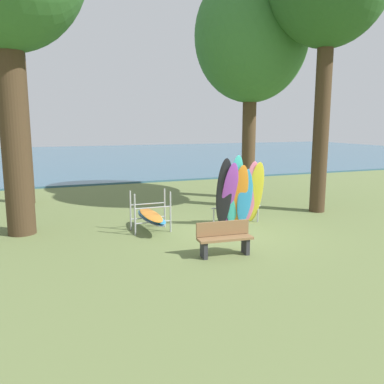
{
  "coord_description": "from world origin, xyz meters",
  "views": [
    {
      "loc": [
        -5.46,
        -10.64,
        3.3
      ],
      "look_at": [
        -0.93,
        1.18,
        1.1
      ],
      "focal_mm": 37.35,
      "sensor_mm": 36.0,
      "label": 1
    }
  ],
  "objects_px": {
    "tree_mid_behind": "(16,9)",
    "leaning_board_pile": "(240,194)",
    "tree_far_left_back": "(251,37)",
    "park_bench": "(224,238)",
    "board_storage_rack": "(151,216)"
  },
  "relations": [
    {
      "from": "park_bench",
      "to": "tree_mid_behind",
      "type": "bearing_deg",
      "value": 117.94
    },
    {
      "from": "board_storage_rack",
      "to": "leaning_board_pile",
      "type": "bearing_deg",
      "value": -6.48
    },
    {
      "from": "tree_mid_behind",
      "to": "tree_far_left_back",
      "type": "height_order",
      "value": "tree_far_left_back"
    },
    {
      "from": "tree_mid_behind",
      "to": "tree_far_left_back",
      "type": "distance_m",
      "value": 9.34
    },
    {
      "from": "leaning_board_pile",
      "to": "tree_far_left_back",
      "type": "bearing_deg",
      "value": 58.04
    },
    {
      "from": "tree_mid_behind",
      "to": "leaning_board_pile",
      "type": "xyz_separation_m",
      "value": [
        6.46,
        -6.34,
        -6.57
      ]
    },
    {
      "from": "tree_far_left_back",
      "to": "board_storage_rack",
      "type": "relative_size",
      "value": 4.5
    },
    {
      "from": "leaning_board_pile",
      "to": "park_bench",
      "type": "relative_size",
      "value": 1.63
    },
    {
      "from": "tree_far_left_back",
      "to": "park_bench",
      "type": "xyz_separation_m",
      "value": [
        -4.33,
        -6.68,
        -6.35
      ]
    },
    {
      "from": "leaning_board_pile",
      "to": "board_storage_rack",
      "type": "relative_size",
      "value": 1.09
    },
    {
      "from": "board_storage_rack",
      "to": "park_bench",
      "type": "xyz_separation_m",
      "value": [
        1.13,
        -2.87,
        -0.02
      ]
    },
    {
      "from": "tree_far_left_back",
      "to": "leaning_board_pile",
      "type": "height_order",
      "value": "tree_far_left_back"
    },
    {
      "from": "board_storage_rack",
      "to": "park_bench",
      "type": "bearing_deg",
      "value": -68.54
    },
    {
      "from": "tree_mid_behind",
      "to": "leaning_board_pile",
      "type": "height_order",
      "value": "tree_mid_behind"
    },
    {
      "from": "tree_mid_behind",
      "to": "park_bench",
      "type": "height_order",
      "value": "tree_mid_behind"
    }
  ]
}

